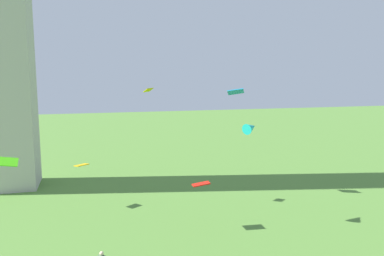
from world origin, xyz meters
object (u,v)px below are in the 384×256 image
(kite_flying_1, at_px, (236,92))
(kite_flying_0, at_px, (251,128))
(kite_flying_5, at_px, (148,90))
(kite_flying_4, at_px, (8,162))
(kite_flying_3, at_px, (201,184))
(kite_flying_2, at_px, (82,165))

(kite_flying_1, bearing_deg, kite_flying_0, -78.15)
(kite_flying_1, xyz_separation_m, kite_flying_5, (-8.51, -0.40, 0.25))
(kite_flying_1, bearing_deg, kite_flying_4, -121.09)
(kite_flying_4, bearing_deg, kite_flying_0, 10.79)
(kite_flying_0, relative_size, kite_flying_1, 0.84)
(kite_flying_3, relative_size, kite_flying_5, 1.40)
(kite_flying_0, height_order, kite_flying_2, kite_flying_0)
(kite_flying_2, distance_m, kite_flying_4, 13.01)
(kite_flying_0, xyz_separation_m, kite_flying_2, (-12.79, 7.17, -3.78))
(kite_flying_4, relative_size, kite_flying_5, 0.95)
(kite_flying_0, relative_size, kite_flying_2, 1.14)
(kite_flying_0, height_order, kite_flying_3, kite_flying_0)
(kite_flying_1, distance_m, kite_flying_3, 11.38)
(kite_flying_4, distance_m, kite_flying_5, 15.29)
(kite_flying_3, bearing_deg, kite_flying_5, -62.85)
(kite_flying_1, height_order, kite_flying_2, kite_flying_1)
(kite_flying_1, relative_size, kite_flying_4, 1.96)
(kite_flying_4, height_order, kite_flying_5, kite_flying_5)
(kite_flying_0, distance_m, kite_flying_1, 7.66)
(kite_flying_2, distance_m, kite_flying_5, 8.84)
(kite_flying_0, distance_m, kite_flying_2, 15.15)
(kite_flying_2, height_order, kite_flying_5, kite_flying_5)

